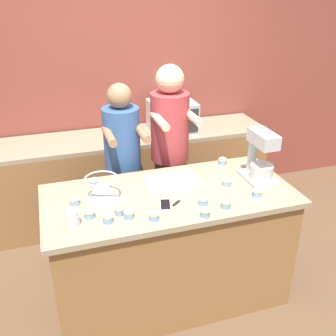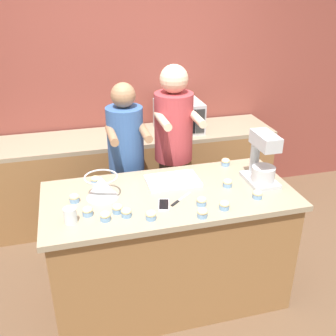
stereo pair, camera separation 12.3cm
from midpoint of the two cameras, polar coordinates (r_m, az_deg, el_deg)
ground_plane at (r=3.33m, az=-0.89°, el=-17.75°), size 16.00×16.00×0.00m
back_wall at (r=4.13m, az=-7.81°, el=12.32°), size 10.00×0.06×2.70m
island_counter at (r=3.03m, az=-0.95°, el=-11.34°), size 1.77×0.82×0.93m
back_counter at (r=4.12m, az=-6.18°, el=-1.05°), size 2.80×0.60×0.90m
person_left at (r=3.34m, az=-7.51°, el=-0.30°), size 0.32×0.49×1.58m
person_right at (r=3.40m, az=-0.78°, el=1.61°), size 0.34×0.50×1.69m
stand_mixer at (r=2.95m, az=12.07°, el=1.22°), size 0.20×0.30×0.39m
mixing_bowl at (r=2.72m, az=-10.87°, el=-2.83°), size 0.23×0.23×0.16m
baking_tray at (r=2.92m, az=-0.65°, el=-1.77°), size 0.39×0.26×0.04m
microwave_oven at (r=3.99m, az=-0.27°, el=7.52°), size 0.44×0.40×0.30m
cell_phone at (r=2.63m, az=-1.73°, el=-5.40°), size 0.10×0.16×0.01m
drinking_glass at (r=2.49m, az=-15.07°, el=-7.05°), size 0.08×0.08×0.10m
knife at (r=2.69m, az=0.57°, el=-4.62°), size 0.18×0.15×0.01m
cupcake_0 at (r=2.56m, az=-12.70°, el=-6.44°), size 0.07×0.07×0.06m
cupcake_1 at (r=2.72m, az=-14.68°, el=-4.57°), size 0.07×0.07×0.06m
cupcake_2 at (r=2.51m, az=-7.10°, el=-6.58°), size 0.07×0.07×0.06m
cupcake_3 at (r=2.93m, az=-11.86°, el=-1.95°), size 0.07×0.07×0.06m
cupcake_4 at (r=2.61m, az=7.06°, el=-5.16°), size 0.07×0.07×0.06m
cupcake_5 at (r=2.49m, az=-10.13°, el=-7.15°), size 0.07×0.07×0.06m
cupcake_6 at (r=2.48m, az=-3.50°, el=-6.91°), size 0.07×0.07×0.06m
cupcake_7 at (r=2.51m, az=3.97°, el=-6.40°), size 0.07×0.07×0.06m
cupcake_8 at (r=2.64m, az=3.74°, el=-4.71°), size 0.07×0.07×0.06m
cupcake_9 at (r=2.56m, az=-8.45°, el=-6.04°), size 0.07×0.07×0.06m
cupcake_10 at (r=2.89m, az=7.30°, el=-1.97°), size 0.07×0.07×0.06m
cupcake_11 at (r=3.22m, az=6.84°, el=1.05°), size 0.07×0.07×0.06m
cupcake_12 at (r=2.79m, az=11.59°, el=-3.46°), size 0.07×0.07×0.06m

